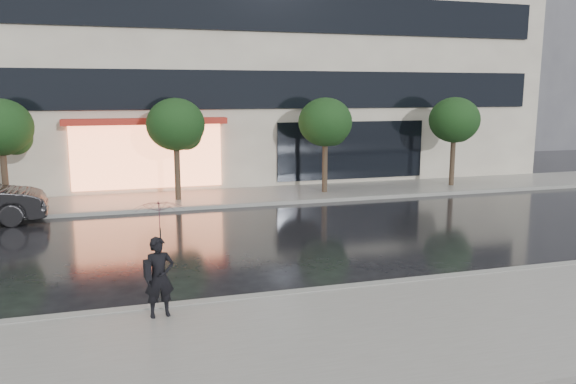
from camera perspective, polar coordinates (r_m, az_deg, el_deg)
name	(u,v)px	position (r m, az deg, el deg)	size (l,w,h in m)	color
ground	(351,275)	(13.27, 6.43, -8.40)	(120.00, 120.00, 0.00)	black
sidewalk_near	(422,328)	(10.54, 13.48, -13.32)	(60.00, 4.50, 0.12)	slate
sidewalk_far	(253,196)	(22.76, -3.60, -0.38)	(60.00, 3.50, 0.12)	slate
curb_near	(369,286)	(12.39, 8.25, -9.47)	(60.00, 0.25, 0.14)	gray
curb_far	(263,204)	(21.09, -2.54, -1.19)	(60.00, 0.25, 0.14)	gray
bg_building_right	(516,44)	(50.39, 22.19, 13.72)	(12.00, 12.00, 16.00)	#4C4C54
tree_far_west	(3,129)	(22.01, -26.99, 5.69)	(2.20, 2.20, 3.99)	#33261C
tree_mid_west	(177,126)	(21.74, -11.18, 6.56)	(2.20, 2.20, 3.99)	#33261C
tree_mid_east	(326,124)	(23.08, 3.93, 6.92)	(2.20, 2.20, 3.99)	#33261C
tree_far_east	(455,122)	(25.78, 16.62, 6.86)	(2.20, 2.20, 3.99)	#33261C
pedestrian_with_umbrella	(160,240)	(10.43, -12.91, -4.73)	(1.01, 1.03, 2.17)	black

